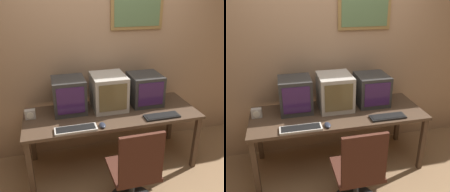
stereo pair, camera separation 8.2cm
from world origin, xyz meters
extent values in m
cube|color=tan|center=(0.00, 1.26, 1.30)|extent=(8.00, 0.05, 2.60)
cube|color=olive|center=(0.44, 1.22, 1.90)|extent=(0.67, 0.02, 0.56)
cube|color=#56754C|center=(0.44, 1.21, 1.90)|extent=(0.59, 0.01, 0.48)
cube|color=#4C3828|center=(0.00, 0.77, 0.72)|extent=(2.04, 0.76, 0.04)
cube|color=#4C3828|center=(-0.97, 0.43, 0.35)|extent=(0.06, 0.06, 0.70)
cube|color=#4C3828|center=(0.97, 0.43, 0.35)|extent=(0.06, 0.06, 0.70)
cube|color=#4C3828|center=(-0.97, 1.10, 0.35)|extent=(0.06, 0.06, 0.70)
cube|color=#4C3828|center=(0.97, 1.10, 0.35)|extent=(0.06, 0.06, 0.70)
cube|color=#333333|center=(-0.48, 0.94, 0.94)|extent=(0.37, 0.37, 0.41)
cube|color=#3D1E56|center=(-0.48, 0.75, 0.95)|extent=(0.31, 0.01, 0.31)
cube|color=#B7B2A8|center=(-0.01, 0.91, 0.94)|extent=(0.40, 0.43, 0.42)
cube|color=brown|center=(-0.01, 0.69, 0.95)|extent=(0.33, 0.01, 0.32)
cube|color=#333333|center=(0.47, 0.93, 0.92)|extent=(0.39, 0.40, 0.38)
cube|color=#3D1E56|center=(0.47, 0.73, 0.93)|extent=(0.32, 0.01, 0.29)
cube|color=beige|center=(-0.47, 0.47, 0.74)|extent=(0.44, 0.15, 0.02)
cube|color=black|center=(-0.47, 0.47, 0.76)|extent=(0.41, 0.12, 0.00)
cube|color=black|center=(0.52, 0.50, 0.74)|extent=(0.41, 0.14, 0.02)
cube|color=black|center=(0.52, 0.50, 0.76)|extent=(0.38, 0.12, 0.00)
ellipsoid|color=#282D3D|center=(-0.19, 0.47, 0.75)|extent=(0.07, 0.12, 0.04)
cube|color=#B7B2AD|center=(-0.93, 0.86, 0.79)|extent=(0.11, 0.06, 0.11)
cylinder|color=white|center=(-0.93, 0.82, 0.79)|extent=(0.08, 0.01, 0.08)
cylinder|color=#282828|center=(0.02, 0.07, 0.22)|extent=(0.06, 0.06, 0.39)
cube|color=#472319|center=(0.02, 0.07, 0.44)|extent=(0.45, 0.45, 0.04)
cube|color=#472319|center=(0.02, -0.14, 0.71)|extent=(0.42, 0.04, 0.50)
camera|label=1|loc=(-0.69, -1.80, 2.08)|focal=40.00mm
camera|label=2|loc=(-0.61, -1.82, 2.08)|focal=40.00mm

